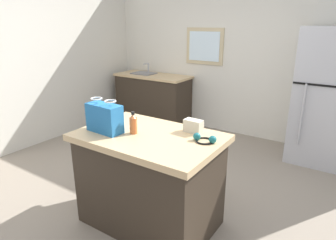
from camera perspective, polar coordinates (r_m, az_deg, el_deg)
name	(u,v)px	position (r m, az deg, el deg)	size (l,w,h in m)	color
ground	(159,198)	(3.33, -1.74, -14.77)	(6.02, 6.02, 0.00)	gray
back_wall	(246,51)	(4.98, 14.69, 12.75)	(5.02, 0.13, 2.77)	silver
left_wall	(10,55)	(4.74, -28.05, 10.97)	(0.10, 4.83, 2.77)	silver
kitchen_island	(150,180)	(2.77, -3.51, -11.33)	(1.25, 0.82, 0.89)	#33281E
refrigerator	(326,97)	(4.38, 28.02, 3.86)	(0.73, 0.73, 1.77)	#B7B7BC
sink_counter	(153,98)	(5.56, -2.93, 4.19)	(1.39, 0.60, 1.09)	#33281E
shopping_bag	(104,118)	(2.66, -12.08, 0.42)	(0.34, 0.17, 0.30)	#236BAD
small_box	(193,126)	(2.62, 4.88, -1.15)	(0.16, 0.09, 0.11)	beige
bottle	(133,124)	(2.59, -6.67, -0.75)	(0.07, 0.07, 0.20)	#C66633
ear_defenders	(205,139)	(2.43, 7.04, -3.65)	(0.20, 0.16, 0.06)	black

